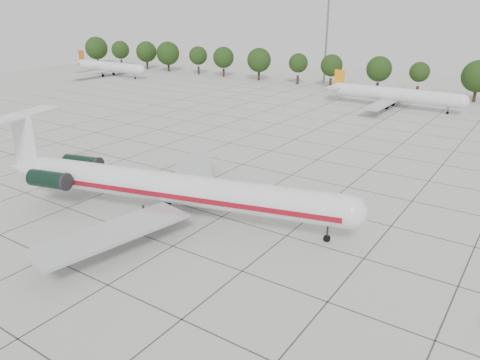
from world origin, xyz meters
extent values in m
plane|color=beige|center=(0.00, 0.00, 0.00)|extent=(260.00, 260.00, 0.00)
cube|color=#383838|center=(0.00, 15.00, 0.01)|extent=(170.00, 170.00, 0.02)
cylinder|color=silver|center=(-3.44, -2.87, 3.45)|extent=(35.18, 12.13, 3.26)
sphere|color=silver|center=(13.74, 1.62, 3.45)|extent=(3.26, 3.26, 3.26)
cone|color=silver|center=(-23.01, -7.98, 3.45)|extent=(5.60, 4.40, 3.26)
cube|color=maroon|center=(-3.86, -1.27, 3.21)|extent=(33.42, 8.78, 0.54)
cube|color=maroon|center=(-3.03, -4.46, 3.21)|extent=(33.42, 8.78, 0.54)
cube|color=#B7BABC|center=(-8.07, 5.10, 2.12)|extent=(12.94, 14.29, 0.30)
cube|color=#B7BABC|center=(-3.59, -12.08, 2.12)|extent=(7.12, 15.37, 0.30)
cube|color=black|center=(-17.84, -4.33, 3.75)|extent=(2.42, 1.79, 0.25)
cylinder|color=black|center=(-18.02, -3.67, 3.75)|extent=(5.06, 3.01, 1.87)
cube|color=black|center=(-16.72, -8.63, 3.75)|extent=(2.42, 1.79, 0.25)
cylinder|color=black|center=(-16.55, -9.30, 3.75)|extent=(5.06, 3.01, 1.87)
cube|color=silver|center=(-22.53, -7.85, 6.91)|extent=(3.12, 1.07, 5.92)
cube|color=silver|center=(-23.20, -8.03, 9.67)|extent=(5.86, 12.20, 0.22)
cylinder|color=black|center=(11.83, 1.12, 0.94)|extent=(0.24, 0.24, 1.87)
cylinder|color=black|center=(11.83, 1.12, 0.35)|extent=(0.74, 0.44, 0.69)
cylinder|color=black|center=(-6.96, -1.13, 1.28)|extent=(0.29, 0.29, 1.78)
cylinder|color=black|center=(-6.96, -1.13, 0.49)|extent=(1.10, 0.82, 0.99)
cylinder|color=black|center=(-5.66, -6.10, 1.28)|extent=(0.29, 0.29, 1.78)
cylinder|color=black|center=(-5.66, -6.10, 0.49)|extent=(1.10, 0.82, 0.99)
cylinder|color=silver|center=(-92.34, 65.60, 3.00)|extent=(27.20, 3.00, 3.00)
cube|color=#B7BABC|center=(-93.34, 65.60, 1.80)|extent=(3.50, 27.20, 0.25)
cube|color=#B24C13|center=(-105.78, 65.60, 5.60)|extent=(2.40, 0.25, 3.60)
cylinder|color=black|center=(-93.34, 67.80, 0.40)|extent=(0.80, 0.45, 0.80)
cylinder|color=black|center=(-93.34, 63.40, 0.40)|extent=(0.80, 0.45, 0.80)
cylinder|color=silver|center=(-1.81, 67.59, 3.00)|extent=(27.20, 3.00, 3.00)
cube|color=#B7BABC|center=(-2.81, 67.59, 1.80)|extent=(3.50, 27.20, 0.25)
cube|color=orange|center=(-15.25, 67.59, 5.60)|extent=(2.40, 0.25, 3.60)
cylinder|color=black|center=(-2.81, 69.79, 0.40)|extent=(0.80, 0.45, 0.80)
cylinder|color=black|center=(-2.81, 65.39, 0.40)|extent=(0.80, 0.45, 0.80)
cylinder|color=#332114|center=(-121.40, 85.00, 1.25)|extent=(0.70, 0.70, 2.50)
sphere|color=black|center=(-121.40, 85.00, 6.00)|extent=(8.44, 8.44, 8.44)
cylinder|color=#332114|center=(-108.21, 85.00, 1.25)|extent=(0.70, 0.70, 2.50)
sphere|color=black|center=(-108.21, 85.00, 6.00)|extent=(6.44, 6.44, 6.44)
cylinder|color=#332114|center=(-95.02, 85.00, 1.25)|extent=(0.70, 0.70, 2.50)
sphere|color=black|center=(-95.02, 85.00, 6.00)|extent=(7.14, 7.14, 7.14)
cylinder|color=#332114|center=(-84.83, 85.00, 1.25)|extent=(0.70, 0.70, 2.50)
sphere|color=black|center=(-84.83, 85.00, 6.00)|extent=(7.79, 7.79, 7.79)
cylinder|color=#332114|center=(-71.64, 85.00, 1.25)|extent=(0.70, 0.70, 2.50)
sphere|color=black|center=(-71.64, 85.00, 6.00)|extent=(5.94, 5.94, 5.94)
cylinder|color=#332114|center=(-61.45, 85.00, 1.25)|extent=(0.70, 0.70, 2.50)
sphere|color=black|center=(-61.45, 85.00, 6.00)|extent=(6.57, 6.57, 6.57)
cylinder|color=#332114|center=(-48.26, 85.00, 1.25)|extent=(0.70, 0.70, 2.50)
sphere|color=black|center=(-48.26, 85.00, 6.00)|extent=(7.15, 7.15, 7.15)
cylinder|color=#332114|center=(-35.07, 85.00, 1.25)|extent=(0.70, 0.70, 2.50)
sphere|color=black|center=(-35.07, 85.00, 6.00)|extent=(5.43, 5.43, 5.43)
cylinder|color=#332114|center=(-24.88, 85.00, 1.25)|extent=(0.70, 0.70, 2.50)
sphere|color=black|center=(-24.88, 85.00, 6.00)|extent=(5.99, 5.99, 5.99)
cylinder|color=#332114|center=(-11.69, 85.00, 1.25)|extent=(0.70, 0.70, 2.50)
sphere|color=black|center=(-11.69, 85.00, 6.00)|extent=(6.50, 6.50, 6.50)
cylinder|color=#332114|center=(-1.50, 85.00, 1.25)|extent=(0.70, 0.70, 2.50)
sphere|color=black|center=(-1.50, 85.00, 6.00)|extent=(4.93, 4.93, 4.93)
cylinder|color=#332114|center=(11.69, 85.00, 1.25)|extent=(0.70, 0.70, 2.50)
sphere|color=black|center=(11.69, 85.00, 6.00)|extent=(7.40, 7.40, 7.40)
cylinder|color=slate|center=(-30.00, 92.00, 12.50)|extent=(0.56, 0.56, 25.00)
camera|label=1|loc=(27.54, -37.20, 21.72)|focal=35.00mm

